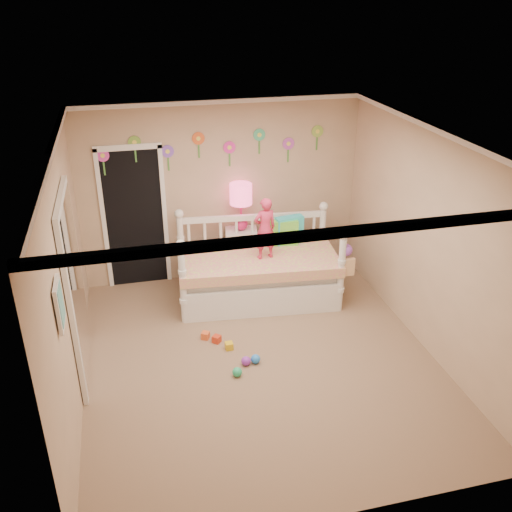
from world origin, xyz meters
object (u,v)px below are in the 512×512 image
object	(u,v)px
child	(265,228)
table_lamp	(241,200)
nightstand	(242,253)
daybed	(258,259)

from	to	relation	value
child	table_lamp	bearing A→B (deg)	-87.05
child	nightstand	distance (m)	1.05
daybed	table_lamp	size ratio (longest dim) A/B	3.13
nightstand	table_lamp	xyz separation A→B (m)	(0.00, 0.00, 0.84)
nightstand	table_lamp	bearing A→B (deg)	9.90
daybed	table_lamp	xyz separation A→B (m)	(-0.09, 0.65, 0.63)
child	table_lamp	world-z (taller)	child
child	table_lamp	distance (m)	0.79
nightstand	table_lamp	size ratio (longest dim) A/B	1.09
daybed	nightstand	size ratio (longest dim) A/B	2.87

